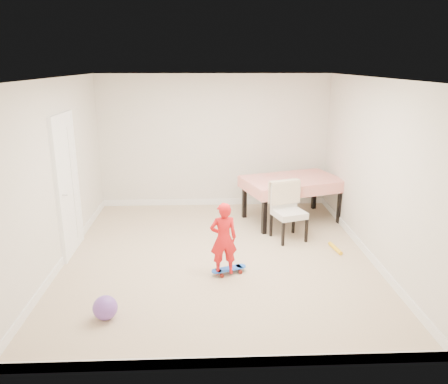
{
  "coord_description": "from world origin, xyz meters",
  "views": [
    {
      "loc": [
        -0.16,
        -6.01,
        2.81
      ],
      "look_at": [
        0.1,
        0.2,
        0.95
      ],
      "focal_mm": 35.0,
      "sensor_mm": 36.0,
      "label": 1
    }
  ],
  "objects_px": {
    "dining_chair": "(289,212)",
    "balloon": "(105,308)",
    "child": "(223,241)",
    "skateboard": "(229,271)",
    "dining_table": "(291,199)"
  },
  "relations": [
    {
      "from": "dining_table",
      "to": "skateboard",
      "type": "bearing_deg",
      "value": -138.92
    },
    {
      "from": "skateboard",
      "to": "balloon",
      "type": "bearing_deg",
      "value": -165.57
    },
    {
      "from": "dining_chair",
      "to": "dining_table",
      "type": "bearing_deg",
      "value": 58.63
    },
    {
      "from": "dining_chair",
      "to": "skateboard",
      "type": "relative_size",
      "value": 1.87
    },
    {
      "from": "child",
      "to": "skateboard",
      "type": "bearing_deg",
      "value": -152.97
    },
    {
      "from": "dining_chair",
      "to": "balloon",
      "type": "relative_size",
      "value": 3.41
    },
    {
      "from": "child",
      "to": "balloon",
      "type": "height_order",
      "value": "child"
    },
    {
      "from": "skateboard",
      "to": "dining_table",
      "type": "bearing_deg",
      "value": 37.44
    },
    {
      "from": "skateboard",
      "to": "child",
      "type": "height_order",
      "value": "child"
    },
    {
      "from": "dining_chair",
      "to": "balloon",
      "type": "xyz_separation_m",
      "value": [
        -2.5,
        -2.23,
        -0.34
      ]
    },
    {
      "from": "dining_table",
      "to": "balloon",
      "type": "height_order",
      "value": "dining_table"
    },
    {
      "from": "dining_chair",
      "to": "skateboard",
      "type": "bearing_deg",
      "value": -149.61
    },
    {
      "from": "dining_table",
      "to": "child",
      "type": "distance_m",
      "value": 2.51
    },
    {
      "from": "dining_table",
      "to": "child",
      "type": "xyz_separation_m",
      "value": [
        -1.33,
        -2.13,
        0.11
      ]
    },
    {
      "from": "skateboard",
      "to": "child",
      "type": "bearing_deg",
      "value": -166.39
    }
  ]
}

